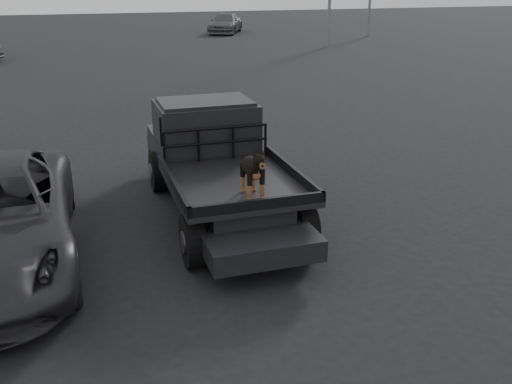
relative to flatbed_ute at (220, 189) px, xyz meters
name	(u,v)px	position (x,y,z in m)	size (l,w,h in m)	color
ground	(237,274)	(-0.32, -2.14, -0.46)	(120.00, 120.00, 0.00)	black
flatbed_ute	(220,189)	(0.00, 0.00, 0.00)	(2.00, 5.40, 0.92)	black
ute_cab	(206,124)	(0.00, 0.95, 0.90)	(1.72, 1.30, 0.88)	black
headache_rack	(216,144)	(0.00, 0.20, 0.74)	(1.80, 0.08, 0.55)	black
dog	(252,171)	(0.08, -1.59, 0.83)	(0.32, 0.60, 0.74)	black
distant_car_b	(225,23)	(8.59, 31.87, 0.22)	(1.90, 4.67, 1.35)	#4F5055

